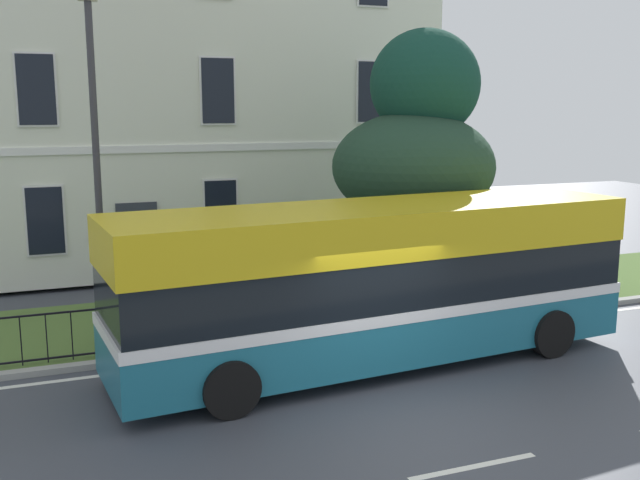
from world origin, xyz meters
TOP-DOWN VIEW (x-y plane):
  - ground_plane at (0.00, 0.80)m, footprint 60.00×56.00m
  - georgian_townhouse at (-2.93, 14.51)m, footprint 19.00×8.45m
  - iron_verge_railing at (-2.93, 4.40)m, footprint 17.58×0.04m
  - evergreen_tree at (3.44, 6.32)m, footprint 4.26×4.28m
  - single_decker_bus at (0.52, 2.45)m, footprint 10.30×3.25m
  - street_lamp_post at (-4.26, 5.31)m, footprint 0.36×0.24m

SIDE VIEW (x-z plane):
  - ground_plane at x=0.00m, z-range -0.11..0.07m
  - iron_verge_railing at x=-2.93m, z-range 0.14..1.11m
  - single_decker_bus at x=0.52m, z-range 0.08..3.16m
  - evergreen_tree at x=3.44m, z-range -0.27..6.36m
  - street_lamp_post at x=-4.26m, z-range 0.62..7.73m
  - georgian_townhouse at x=-2.93m, z-range 0.16..13.53m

